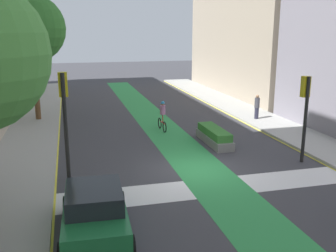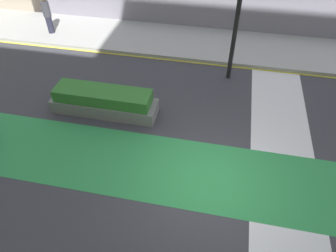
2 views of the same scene
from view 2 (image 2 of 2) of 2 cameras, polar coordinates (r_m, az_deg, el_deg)
The scene contains 8 objects.
ground_plane at distance 8.49m, azimuth 7.19°, elevation -10.33°, with size 120.00×120.00×0.00m, color #38383D.
bike_lane_paint at distance 8.67m, azimuth 7.41°, elevation -8.80°, with size 2.40×60.00×0.01m, color #2D8C47.
crosswalk_band at distance 8.72m, azimuth 20.61°, elevation -11.89°, with size 12.00×1.80×0.01m, color silver.
sidewalk_right at distance 14.33m, azimuth 10.69°, elevation 14.07°, with size 3.00×60.00×0.15m, color #9E9E99.
curb_stripe_right at distance 13.06m, azimuth 10.20°, elevation 10.78°, with size 0.16×60.00×0.01m, color yellow.
traffic_signal_near_right at distance 11.09m, azimuth 12.16°, elevation 20.97°, with size 0.35×0.52×4.00m.
pedestrian_sidewalk_right_a at distance 15.71m, azimuth -21.08°, elevation 18.37°, with size 0.34×0.34×1.65m.
median_planter at distance 10.47m, azimuth -11.57°, elevation 4.36°, with size 0.93×3.48×0.85m.
Camera 2 is at (-5.20, -0.02, 6.71)m, focal length 33.55 mm.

